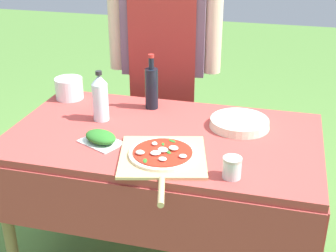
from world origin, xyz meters
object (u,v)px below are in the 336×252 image
(sauce_jar, at_px, (232,169))
(prep_table, at_px, (163,154))
(mixing_tub, at_px, (69,88))
(oil_bottle, at_px, (152,87))
(person_cook, at_px, (165,45))
(herb_container, at_px, (101,138))
(water_bottle, at_px, (100,97))
(pizza_on_peel, at_px, (163,156))
(plate_stack, at_px, (239,123))

(sauce_jar, bearing_deg, prep_table, 139.35)
(mixing_tub, bearing_deg, prep_table, -26.10)
(prep_table, height_order, oil_bottle, oil_bottle)
(person_cook, xyz_separation_m, mixing_tub, (-0.42, -0.41, -0.16))
(prep_table, distance_m, herb_container, 0.31)
(sauce_jar, bearing_deg, water_bottle, 151.12)
(pizza_on_peel, distance_m, water_bottle, 0.50)
(mixing_tub, height_order, sauce_jar, mixing_tub)
(person_cook, relative_size, plate_stack, 6.23)
(prep_table, xyz_separation_m, mixing_tub, (-0.60, 0.29, 0.16))
(water_bottle, height_order, herb_container, water_bottle)
(prep_table, bearing_deg, plate_stack, 25.89)
(plate_stack, bearing_deg, mixing_tub, 171.71)
(prep_table, bearing_deg, oil_bottle, 115.87)
(pizza_on_peel, bearing_deg, plate_stack, 41.49)
(water_bottle, height_order, mixing_tub, water_bottle)
(person_cook, bearing_deg, pizza_on_peel, 98.15)
(sauce_jar, bearing_deg, plate_stack, 93.02)
(prep_table, xyz_separation_m, pizza_on_peel, (0.06, -0.23, 0.12))
(pizza_on_peel, bearing_deg, mixing_tub, 127.59)
(plate_stack, bearing_deg, sauce_jar, -86.98)
(person_cook, xyz_separation_m, sauce_jar, (0.53, -1.00, -0.18))
(water_bottle, distance_m, sauce_jar, 0.78)
(herb_container, height_order, sauce_jar, sauce_jar)
(water_bottle, bearing_deg, person_cook, 76.70)
(person_cook, relative_size, pizza_on_peel, 3.15)
(person_cook, bearing_deg, water_bottle, 70.43)
(herb_container, xyz_separation_m, mixing_tub, (-0.36, 0.45, 0.03))
(person_cook, height_order, plate_stack, person_cook)
(plate_stack, height_order, sauce_jar, sauce_jar)
(person_cook, height_order, pizza_on_peel, person_cook)
(oil_bottle, bearing_deg, herb_container, -103.55)
(mixing_tub, distance_m, plate_stack, 0.94)
(prep_table, distance_m, plate_stack, 0.38)
(prep_table, height_order, person_cook, person_cook)
(prep_table, relative_size, person_cook, 0.82)
(prep_table, bearing_deg, herb_container, -146.36)
(water_bottle, xyz_separation_m, herb_container, (0.09, -0.23, -0.09))
(herb_container, distance_m, mixing_tub, 0.58)
(pizza_on_peel, relative_size, sauce_jar, 6.58)
(prep_table, xyz_separation_m, person_cook, (-0.18, 0.70, 0.32))
(sauce_jar, bearing_deg, oil_bottle, 130.03)
(person_cook, relative_size, oil_bottle, 6.16)
(herb_container, bearing_deg, pizza_on_peel, -13.37)
(prep_table, relative_size, pizza_on_peel, 2.57)
(water_bottle, xyz_separation_m, mixing_tub, (-0.27, 0.22, -0.06))
(oil_bottle, xyz_separation_m, mixing_tub, (-0.47, 0.02, -0.06))
(prep_table, xyz_separation_m, herb_container, (-0.24, -0.16, 0.13))
(water_bottle, distance_m, plate_stack, 0.67)
(herb_container, bearing_deg, water_bottle, 111.27)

